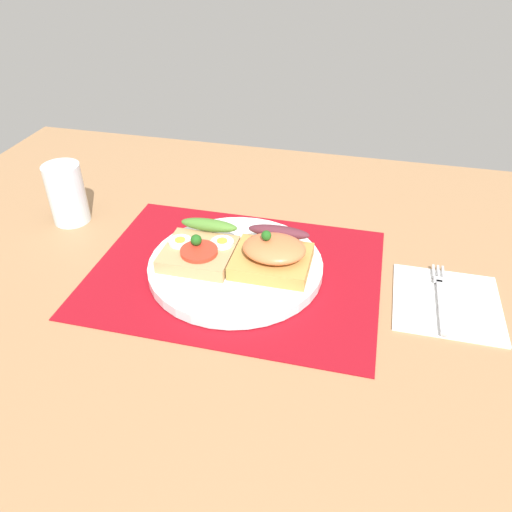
{
  "coord_description": "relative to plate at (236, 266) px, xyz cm",
  "views": [
    {
      "loc": [
        16.55,
        -55.62,
        43.69
      ],
      "look_at": [
        3.0,
        0.0,
        3.35
      ],
      "focal_mm": 35.17,
      "sensor_mm": 36.0,
      "label": 1
    }
  ],
  "objects": [
    {
      "name": "placemat",
      "position": [
        0.0,
        0.0,
        -0.93
      ],
      "size": [
        40.99,
        31.22,
        0.3
      ],
      "primitive_type": "cube",
      "color": "maroon",
      "rests_on": "ground_plane"
    },
    {
      "name": "napkin",
      "position": [
        29.2,
        0.46,
        -0.78
      ],
      "size": [
        13.93,
        14.12,
        0.6
      ],
      "primitive_type": "cube",
      "color": "white",
      "rests_on": "ground_plane"
    },
    {
      "name": "sandwich_salmon",
      "position": [
        5.36,
        0.23,
        2.86
      ],
      "size": [
        10.66,
        10.49,
        5.83
      ],
      "color": "#B58B43",
      "rests_on": "plate"
    },
    {
      "name": "ground_plane",
      "position": [
        0.0,
        0.0,
        -2.68
      ],
      "size": [
        120.0,
        90.0,
        3.2
      ],
      "primitive_type": "cube",
      "color": "#9B714B"
    },
    {
      "name": "sandwich_egg_tomato",
      "position": [
        -5.21,
        0.05,
        2.18
      ],
      "size": [
        9.86,
        10.68,
        4.09
      ],
      "color": "tan",
      "rests_on": "plate"
    },
    {
      "name": "plate",
      "position": [
        0.0,
        0.0,
        0.0
      ],
      "size": [
        24.92,
        24.92,
        1.55
      ],
      "primitive_type": "cylinder",
      "color": "white",
      "rests_on": "placemat"
    },
    {
      "name": "fork",
      "position": [
        28.31,
        0.59,
        -0.32
      ],
      "size": [
        1.62,
        14.65,
        0.32
      ],
      "color": "#B7B7BC",
      "rests_on": "napkin"
    },
    {
      "name": "drinking_glass",
      "position": [
        -30.62,
        7.54,
        3.93
      ],
      "size": [
        5.94,
        5.94,
        10.0
      ],
      "primitive_type": "cylinder",
      "color": "silver",
      "rests_on": "ground_plane"
    }
  ]
}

